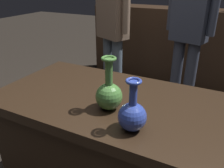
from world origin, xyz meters
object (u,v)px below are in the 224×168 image
(vase_centerpiece, at_px, (109,94))
(vase_tall_behind, at_px, (132,115))
(visitor_near_left, at_px, (113,24))
(shelf_vase_center, at_px, (195,2))
(visitor_center_back, at_px, (190,25))

(vase_centerpiece, relative_size, vase_tall_behind, 1.15)
(vase_centerpiece, height_order, visitor_near_left, visitor_near_left)
(shelf_vase_center, relative_size, visitor_center_back, 0.09)
(visitor_center_back, xyz_separation_m, visitor_near_left, (-0.73, -0.14, -0.02))
(visitor_near_left, bearing_deg, visitor_center_back, -144.82)
(vase_centerpiece, bearing_deg, shelf_vase_center, 90.48)
(vase_centerpiece, distance_m, visitor_near_left, 1.48)
(vase_centerpiece, distance_m, shelf_vase_center, 2.25)
(vase_tall_behind, relative_size, visitor_center_back, 0.13)
(vase_centerpiece, relative_size, visitor_center_back, 0.15)
(shelf_vase_center, relative_size, visitor_near_left, 0.09)
(visitor_center_back, bearing_deg, vase_tall_behind, 108.01)
(shelf_vase_center, height_order, visitor_near_left, visitor_near_left)
(shelf_vase_center, xyz_separation_m, visitor_near_left, (-0.63, -0.92, -0.15))
(visitor_center_back, height_order, visitor_near_left, visitor_center_back)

